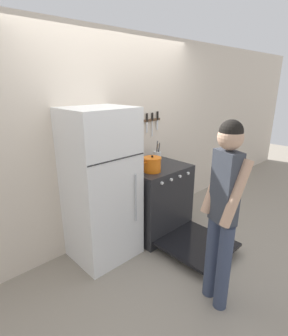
{
  "coord_description": "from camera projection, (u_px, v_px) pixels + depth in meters",
  "views": [
    {
      "loc": [
        -2.01,
        -2.58,
        1.96
      ],
      "look_at": [
        -0.03,
        -0.5,
        1.01
      ],
      "focal_mm": 28.0,
      "sensor_mm": 36.0,
      "label": 1
    }
  ],
  "objects": [
    {
      "name": "ground_plane",
      "position": [
        121.0,
        228.0,
        3.7
      ],
      "size": [
        14.0,
        14.0,
        0.0
      ],
      "primitive_type": "plane",
      "color": "gray"
    },
    {
      "name": "wall_back",
      "position": [
        117.0,
        139.0,
        3.33
      ],
      "size": [
        10.0,
        0.06,
        2.55
      ],
      "color": "beige",
      "rests_on": "ground_plane"
    },
    {
      "name": "refrigerator",
      "position": [
        101.0,
        186.0,
        2.9
      ],
      "size": [
        0.7,
        0.65,
        1.72
      ],
      "color": "white",
      "rests_on": "ground_plane"
    },
    {
      "name": "stove_range",
      "position": [
        156.0,
        200.0,
        3.49
      ],
      "size": [
        0.81,
        1.45,
        0.93
      ],
      "color": "#232326",
      "rests_on": "ground_plane"
    },
    {
      "name": "dutch_oven_pot",
      "position": [
        152.0,
        164.0,
        3.13
      ],
      "size": [
        0.26,
        0.22,
        0.2
      ],
      "color": "orange",
      "rests_on": "stove_range"
    },
    {
      "name": "tea_kettle",
      "position": [
        137.0,
        161.0,
        3.33
      ],
      "size": [
        0.21,
        0.17,
        0.23
      ],
      "color": "black",
      "rests_on": "stove_range"
    },
    {
      "name": "utensil_jar",
      "position": [
        157.0,
        156.0,
        3.58
      ],
      "size": [
        0.11,
        0.11,
        0.28
      ],
      "color": "silver",
      "rests_on": "stove_range"
    },
    {
      "name": "person",
      "position": [
        223.0,
        207.0,
        2.18
      ],
      "size": [
        0.35,
        0.41,
        1.69
      ],
      "rotation": [
        0.0,
        0.0,
        1.21
      ],
      "color": "#38425B",
      "rests_on": "ground_plane"
    },
    {
      "name": "wall_knife_strip",
      "position": [
        152.0,
        120.0,
        3.62
      ],
      "size": [
        0.31,
        0.03,
        0.34
      ],
      "color": "brown"
    }
  ]
}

